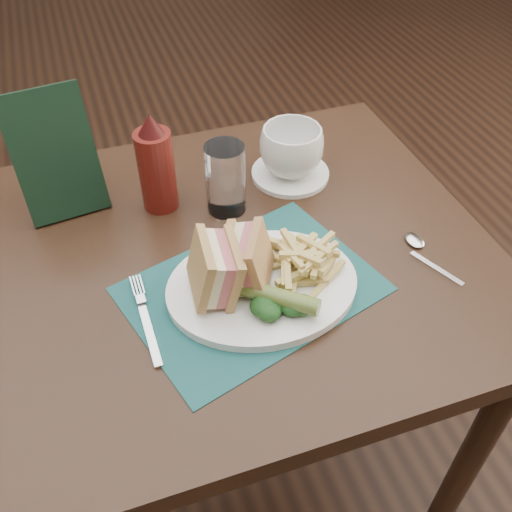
{
  "coord_description": "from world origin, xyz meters",
  "views": [
    {
      "loc": [
        -0.17,
        -1.17,
        1.41
      ],
      "look_at": [
        0.03,
        -0.57,
        0.8
      ],
      "focal_mm": 40.0,
      "sensor_mm": 36.0,
      "label": 1
    }
  ],
  "objects_px": {
    "sandwich_half_a": "(201,271)",
    "coffee_cup": "(291,151)",
    "ketchup_bottle": "(156,162)",
    "plate": "(262,286)",
    "drinking_glass": "(225,179)",
    "check_presenter": "(55,155)",
    "sandwich_half_b": "(233,257)",
    "placemat": "(252,289)",
    "table_main": "(230,379)",
    "saucer": "(290,174)"
  },
  "relations": [
    {
      "from": "sandwich_half_a",
      "to": "coffee_cup",
      "type": "bearing_deg",
      "value": 51.69
    },
    {
      "from": "sandwich_half_a",
      "to": "ketchup_bottle",
      "type": "relative_size",
      "value": 0.53
    },
    {
      "from": "plate",
      "to": "drinking_glass",
      "type": "distance_m",
      "value": 0.22
    },
    {
      "from": "coffee_cup",
      "to": "check_presenter",
      "type": "height_order",
      "value": "check_presenter"
    },
    {
      "from": "plate",
      "to": "ketchup_bottle",
      "type": "xyz_separation_m",
      "value": [
        -0.1,
        0.26,
        0.08
      ]
    },
    {
      "from": "sandwich_half_a",
      "to": "sandwich_half_b",
      "type": "bearing_deg",
      "value": 20.58
    },
    {
      "from": "sandwich_half_b",
      "to": "check_presenter",
      "type": "bearing_deg",
      "value": 156.28
    },
    {
      "from": "sandwich_half_a",
      "to": "ketchup_bottle",
      "type": "bearing_deg",
      "value": 97.37
    },
    {
      "from": "plate",
      "to": "check_presenter",
      "type": "bearing_deg",
      "value": 133.31
    },
    {
      "from": "ketchup_bottle",
      "to": "sandwich_half_a",
      "type": "bearing_deg",
      "value": -87.39
    },
    {
      "from": "placemat",
      "to": "check_presenter",
      "type": "distance_m",
      "value": 0.41
    },
    {
      "from": "coffee_cup",
      "to": "drinking_glass",
      "type": "xyz_separation_m",
      "value": [
        -0.15,
        -0.05,
        0.01
      ]
    },
    {
      "from": "placemat",
      "to": "sandwich_half_a",
      "type": "distance_m",
      "value": 0.1
    },
    {
      "from": "sandwich_half_b",
      "to": "table_main",
      "type": "bearing_deg",
      "value": 114.2
    },
    {
      "from": "coffee_cup",
      "to": "sandwich_half_a",
      "type": "bearing_deg",
      "value": -133.07
    },
    {
      "from": "sandwich_half_b",
      "to": "coffee_cup",
      "type": "relative_size",
      "value": 0.77
    },
    {
      "from": "coffee_cup",
      "to": "ketchup_bottle",
      "type": "xyz_separation_m",
      "value": [
        -0.26,
        -0.01,
        0.04
      ]
    },
    {
      "from": "plate",
      "to": "coffee_cup",
      "type": "bearing_deg",
      "value": 63.5
    },
    {
      "from": "sandwich_half_b",
      "to": "drinking_glass",
      "type": "xyz_separation_m",
      "value": [
        0.05,
        0.19,
        0.0
      ]
    },
    {
      "from": "sandwich_half_a",
      "to": "coffee_cup",
      "type": "xyz_separation_m",
      "value": [
        0.24,
        0.26,
        -0.01
      ]
    },
    {
      "from": "table_main",
      "to": "placemat",
      "type": "xyz_separation_m",
      "value": [
        0.02,
        -0.1,
        0.38
      ]
    },
    {
      "from": "saucer",
      "to": "sandwich_half_a",
      "type": "bearing_deg",
      "value": -133.07
    },
    {
      "from": "drinking_glass",
      "to": "check_presenter",
      "type": "bearing_deg",
      "value": 160.01
    },
    {
      "from": "drinking_glass",
      "to": "table_main",
      "type": "bearing_deg",
      "value": -110.05
    },
    {
      "from": "check_presenter",
      "to": "drinking_glass",
      "type": "bearing_deg",
      "value": -27.66
    },
    {
      "from": "placemat",
      "to": "saucer",
      "type": "xyz_separation_m",
      "value": [
        0.17,
        0.26,
        0.0
      ]
    },
    {
      "from": "placemat",
      "to": "saucer",
      "type": "distance_m",
      "value": 0.31
    },
    {
      "from": "table_main",
      "to": "drinking_glass",
      "type": "distance_m",
      "value": 0.46
    },
    {
      "from": "placemat",
      "to": "coffee_cup",
      "type": "distance_m",
      "value": 0.31
    },
    {
      "from": "sandwich_half_a",
      "to": "ketchup_bottle",
      "type": "distance_m",
      "value": 0.26
    },
    {
      "from": "placemat",
      "to": "sandwich_half_a",
      "type": "height_order",
      "value": "sandwich_half_a"
    },
    {
      "from": "sandwich_half_a",
      "to": "saucer",
      "type": "relative_size",
      "value": 0.65
    },
    {
      "from": "table_main",
      "to": "coffee_cup",
      "type": "xyz_separation_m",
      "value": [
        0.18,
        0.16,
        0.43
      ]
    },
    {
      "from": "plate",
      "to": "check_presenter",
      "type": "distance_m",
      "value": 0.42
    },
    {
      "from": "placemat",
      "to": "plate",
      "type": "relative_size",
      "value": 1.25
    },
    {
      "from": "sandwich_half_b",
      "to": "ketchup_bottle",
      "type": "height_order",
      "value": "ketchup_bottle"
    },
    {
      "from": "table_main",
      "to": "placemat",
      "type": "distance_m",
      "value": 0.39
    },
    {
      "from": "table_main",
      "to": "coffee_cup",
      "type": "distance_m",
      "value": 0.5
    },
    {
      "from": "table_main",
      "to": "plate",
      "type": "distance_m",
      "value": 0.4
    },
    {
      "from": "saucer",
      "to": "coffee_cup",
      "type": "distance_m",
      "value": 0.05
    },
    {
      "from": "coffee_cup",
      "to": "ketchup_bottle",
      "type": "relative_size",
      "value": 0.64
    },
    {
      "from": "table_main",
      "to": "saucer",
      "type": "bearing_deg",
      "value": 41.54
    },
    {
      "from": "placemat",
      "to": "drinking_glass",
      "type": "relative_size",
      "value": 2.87
    },
    {
      "from": "table_main",
      "to": "saucer",
      "type": "distance_m",
      "value": 0.45
    },
    {
      "from": "saucer",
      "to": "ketchup_bottle",
      "type": "height_order",
      "value": "ketchup_bottle"
    },
    {
      "from": "plate",
      "to": "sandwich_half_a",
      "type": "bearing_deg",
      "value": 178.59
    },
    {
      "from": "ketchup_bottle",
      "to": "saucer",
      "type": "bearing_deg",
      "value": 1.68
    },
    {
      "from": "table_main",
      "to": "sandwich_half_a",
      "type": "relative_size",
      "value": 9.21
    },
    {
      "from": "plate",
      "to": "ketchup_bottle",
      "type": "distance_m",
      "value": 0.29
    },
    {
      "from": "coffee_cup",
      "to": "check_presenter",
      "type": "relative_size",
      "value": 0.53
    }
  ]
}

